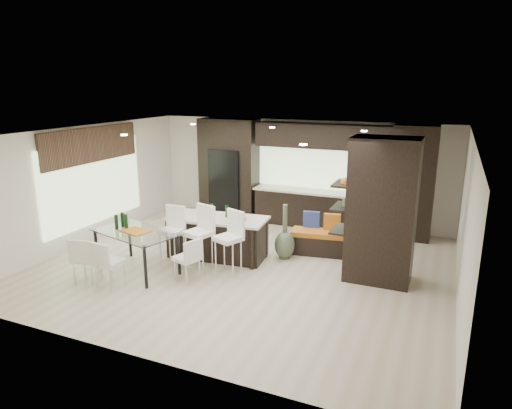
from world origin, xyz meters
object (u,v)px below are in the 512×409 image
at_px(kitchen_island, 218,237).
at_px(floor_vase, 285,232).
at_px(stool_left, 172,242).
at_px(chair_near, 110,265).
at_px(chair_end, 187,261).
at_px(stool_right, 228,250).
at_px(stool_mid, 199,245).
at_px(bench, 322,242).
at_px(dining_table, 137,251).
at_px(chair_far, 87,261).

height_order(kitchen_island, floor_vase, floor_vase).
height_order(stool_left, chair_near, stool_left).
xyz_separation_m(chair_near, chair_end, (1.15, 0.78, -0.03)).
bearing_deg(stool_right, stool_mid, -157.55).
height_order(stool_mid, floor_vase, floor_vase).
relative_size(kitchen_island, bench, 1.55).
distance_m(stool_right, dining_table, 1.83).
xyz_separation_m(stool_left, chair_end, (0.69, -0.56, -0.10)).
relative_size(bench, chair_end, 1.74).
distance_m(kitchen_island, stool_mid, 0.79).
xyz_separation_m(stool_left, stool_mid, (0.64, -0.02, 0.04)).
relative_size(kitchen_island, chair_end, 2.70).
relative_size(stool_left, chair_far, 1.20).
relative_size(stool_mid, chair_near, 1.28).
height_order(kitchen_island, chair_far, kitchen_island).
bearing_deg(dining_table, chair_near, -74.49).
relative_size(floor_vase, dining_table, 0.69).
bearing_deg(stool_right, chair_far, -127.85).
xyz_separation_m(kitchen_island, chair_far, (-1.63, -2.11, -0.03)).
bearing_deg(stool_mid, chair_far, -125.13).
distance_m(stool_mid, dining_table, 1.23).
bearing_deg(stool_left, stool_right, -3.11).
distance_m(bench, chair_end, 3.08).
relative_size(bench, dining_table, 0.79).
bearing_deg(floor_vase, chair_near, -133.62).
bearing_deg(stool_mid, kitchen_island, 105.82).
height_order(dining_table, chair_far, dining_table).
bearing_deg(stool_right, kitchen_island, 151.47).
distance_m(bench, chair_far, 4.82).
bearing_deg(bench, floor_vase, -147.64).
distance_m(stool_right, bench, 2.29).
height_order(chair_far, chair_end, chair_far).
distance_m(chair_far, chair_end, 1.85).
xyz_separation_m(stool_left, floor_vase, (2.00, 1.23, 0.10)).
bearing_deg(dining_table, stool_right, 32.99).
relative_size(stool_right, dining_table, 0.60).
height_order(stool_mid, chair_far, stool_mid).
height_order(stool_left, bench, stool_left).
bearing_deg(dining_table, stool_mid, 41.77).
bearing_deg(stool_mid, chair_end, -69.18).
xyz_separation_m(dining_table, chair_end, (1.15, 0.00, -0.02)).
bearing_deg(stool_left, dining_table, -131.84).
bearing_deg(stool_mid, dining_table, -137.92).
bearing_deg(stool_right, floor_vase, 82.00).
bearing_deg(floor_vase, stool_right, -119.83).
bearing_deg(floor_vase, bench, 40.83).
bearing_deg(stool_left, bench, 31.43).
relative_size(kitchen_island, dining_table, 1.23).
bearing_deg(chair_end, floor_vase, -17.32).
height_order(stool_left, stool_mid, stool_mid).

